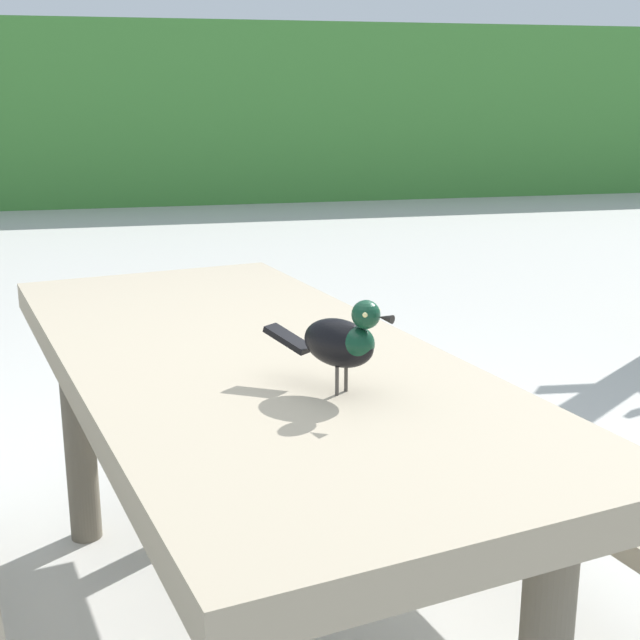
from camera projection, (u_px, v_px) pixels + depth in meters
The scene contains 3 objects.
hedge_wall at pixel (127, 113), 10.31m from camera, with size 28.00×1.70×2.04m, color #428438.
picnic_table_foreground at pixel (249, 429), 1.91m from camera, with size 1.99×2.02×0.74m.
bird_grackle at pixel (343, 340), 1.57m from camera, with size 0.20×0.24×0.18m.
Camera 1 is at (-0.14, -1.78, 1.28)m, focal length 48.44 mm.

